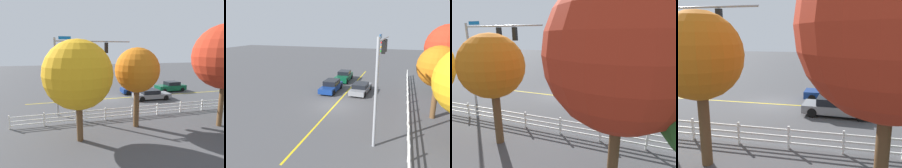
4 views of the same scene
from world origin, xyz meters
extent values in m
plane|color=#444447|center=(0.00, 0.00, 0.00)|extent=(120.00, 120.00, 0.00)
cube|color=gold|center=(-4.00, 0.00, 0.00)|extent=(28.00, 0.16, 0.01)
cylinder|color=gray|center=(6.30, 4.93, 3.66)|extent=(0.20, 0.20, 7.31)
cylinder|color=gray|center=(2.73, 4.93, 7.01)|extent=(7.14, 0.12, 0.12)
cube|color=#0C59B2|center=(5.40, 4.95, 7.29)|extent=(1.10, 0.03, 0.28)
cube|color=black|center=(2.99, 4.93, 6.41)|extent=(0.32, 0.28, 1.00)
sphere|color=red|center=(2.99, 4.78, 6.73)|extent=(0.17, 0.17, 0.17)
sphere|color=orange|center=(2.99, 4.78, 6.41)|extent=(0.17, 0.17, 0.17)
sphere|color=#148C19|center=(2.99, 4.78, 6.09)|extent=(0.17, 0.17, 0.17)
cube|color=black|center=(1.53, 4.93, 6.41)|extent=(0.32, 0.28, 1.00)
sphere|color=red|center=(1.53, 4.78, 6.73)|extent=(0.17, 0.17, 0.17)
sphere|color=orange|center=(1.53, 4.78, 6.41)|extent=(0.17, 0.17, 0.17)
sphere|color=#148C19|center=(1.53, 4.78, 6.09)|extent=(0.17, 0.17, 0.17)
cube|color=#0C4C2D|center=(-10.26, -1.91, 0.59)|extent=(4.61, 1.94, 0.75)
cube|color=black|center=(-10.49, -1.91, 1.23)|extent=(2.05, 1.68, 0.53)
cylinder|color=black|center=(-8.74, -1.02, 0.32)|extent=(0.65, 0.24, 0.64)
cylinder|color=black|center=(-8.68, -2.69, 0.32)|extent=(0.65, 0.24, 0.64)
cylinder|color=black|center=(-11.84, -1.12, 0.32)|extent=(0.65, 0.24, 0.64)
cylinder|color=black|center=(-11.78, -2.79, 0.32)|extent=(0.65, 0.24, 0.64)
cube|color=navy|center=(-4.65, -1.99, 0.53)|extent=(4.44, 1.77, 0.61)
cube|color=black|center=(-4.87, -1.99, 1.13)|extent=(2.18, 1.59, 0.60)
cylinder|color=black|center=(-3.13, -1.18, 0.32)|extent=(0.64, 0.22, 0.64)
cylinder|color=black|center=(-3.14, -2.82, 0.32)|extent=(0.64, 0.22, 0.64)
cylinder|color=black|center=(-6.15, -1.17, 0.32)|extent=(0.64, 0.22, 0.64)
cylinder|color=black|center=(-6.16, -2.81, 0.32)|extent=(0.64, 0.22, 0.64)
cube|color=slate|center=(-5.21, 1.70, 0.50)|extent=(4.76, 2.04, 0.56)
cube|color=black|center=(-4.97, 1.69, 1.02)|extent=(2.27, 1.74, 0.49)
cylinder|color=black|center=(-6.83, 0.92, 0.32)|extent=(0.65, 0.25, 0.64)
cylinder|color=black|center=(-6.76, 2.63, 0.32)|extent=(0.65, 0.25, 0.64)
cylinder|color=black|center=(-3.66, 0.77, 0.32)|extent=(0.65, 0.25, 0.64)
cylinder|color=black|center=(-3.58, 2.48, 0.32)|extent=(0.65, 0.25, 0.64)
cube|color=white|center=(-10.80, 7.17, 0.57)|extent=(0.10, 0.10, 1.15)
cube|color=white|center=(-8.20, 7.17, 0.57)|extent=(0.10, 0.10, 1.15)
cube|color=white|center=(-5.60, 7.17, 0.57)|extent=(0.10, 0.10, 1.15)
cube|color=white|center=(-3.00, 7.17, 0.57)|extent=(0.10, 0.10, 1.15)
cube|color=white|center=(-0.40, 7.17, 0.57)|extent=(0.10, 0.10, 1.15)
cube|color=white|center=(2.20, 7.17, 0.57)|extent=(0.10, 0.10, 1.15)
cube|color=white|center=(4.80, 7.17, 0.57)|extent=(0.10, 0.10, 1.15)
cube|color=white|center=(7.40, 7.17, 0.57)|extent=(0.10, 0.10, 1.15)
cube|color=white|center=(10.00, 7.17, 0.57)|extent=(0.10, 0.10, 1.15)
cube|color=white|center=(-3.00, 7.17, 0.95)|extent=(26.00, 0.06, 0.09)
cube|color=white|center=(-3.00, 7.17, 0.60)|extent=(26.00, 0.06, 0.09)
cube|color=white|center=(-3.00, 7.17, 0.28)|extent=(26.00, 0.06, 0.09)
cylinder|color=brown|center=(4.82, 10.55, 1.44)|extent=(0.43, 0.43, 2.87)
sphere|color=gold|center=(4.82, 10.55, 4.61)|extent=(4.63, 4.63, 4.63)
cylinder|color=brown|center=(0.12, 9.28, 1.67)|extent=(0.45, 0.45, 3.33)
sphere|color=#C66614|center=(0.12, 9.28, 4.66)|extent=(3.53, 3.53, 3.53)
cylinder|color=brown|center=(-6.57, 11.05, 1.89)|extent=(0.40, 0.40, 3.79)
camera|label=1|loc=(5.98, 22.91, 6.18)|focal=30.20mm
camera|label=2|loc=(18.99, 6.43, 7.86)|focal=33.27mm
camera|label=3|loc=(-6.72, 16.99, 6.21)|focal=28.41mm
camera|label=4|loc=(-5.30, 17.57, 5.44)|focal=37.69mm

